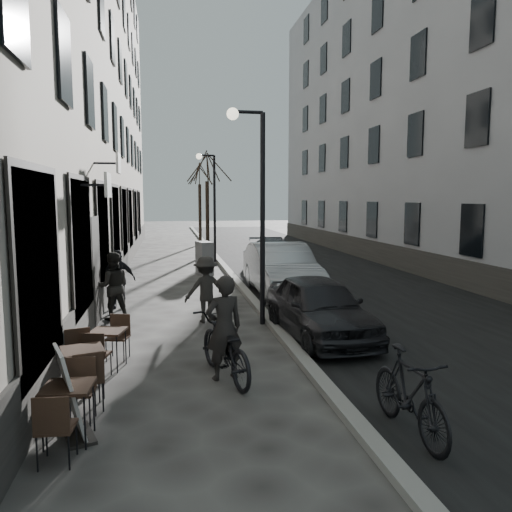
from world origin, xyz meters
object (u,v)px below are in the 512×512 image
object	(u,v)px
utility_cabinet	(204,258)
bicycle	(224,348)
car_near	(319,307)
moped	(409,394)
streetlamp_far	(211,195)
streetlamp_near	(255,193)
pedestrian_near	(113,286)
tree_far	(199,172)
tree_near	(207,167)
pedestrian_far	(118,279)
bistro_set_a	(69,407)
sign_board	(72,401)
bistro_set_c	(108,345)
pedestrian_mid	(206,289)
car_mid	(281,269)
bistro_set_b	(83,367)
car_far	(275,255)

from	to	relation	value
utility_cabinet	bicycle	distance (m)	11.50
car_near	moped	xyz separation A→B (m)	(-0.22, -4.57, -0.12)
streetlamp_far	streetlamp_near	bearing A→B (deg)	-90.00
pedestrian_near	tree_far	bearing A→B (deg)	-108.78
tree_near	pedestrian_far	world-z (taller)	tree_near
tree_near	bistro_set_a	world-z (taller)	tree_near
streetlamp_near	pedestrian_near	bearing A→B (deg)	162.10
streetlamp_near	sign_board	world-z (taller)	streetlamp_near
car_near	bicycle	bearing A→B (deg)	-141.29
bistro_set_c	sign_board	xyz separation A→B (m)	(-0.16, -2.60, 0.05)
streetlamp_near	tree_far	size ratio (longest dim) A/B	0.89
streetlamp_far	bistro_set_c	distance (m)	15.20
pedestrian_far	car_near	xyz separation A→B (m)	(4.60, -3.81, -0.14)
tree_near	moped	world-z (taller)	tree_near
streetlamp_near	pedestrian_far	size ratio (longest dim) A/B	3.14
pedestrian_mid	car_mid	xyz separation A→B (m)	(2.61, 3.12, -0.01)
moped	bistro_set_a	bearing A→B (deg)	169.38
tree_far	pedestrian_far	world-z (taller)	tree_far
car_near	bistro_set_b	bearing A→B (deg)	-155.15
bistro_set_b	pedestrian_mid	world-z (taller)	pedestrian_mid
bistro_set_c	car_near	world-z (taller)	car_near
car_near	moped	bearing A→B (deg)	-96.65
streetlamp_near	tree_far	xyz separation A→B (m)	(0.07, 21.00, 1.50)
bistro_set_a	car_mid	distance (m)	10.09
car_far	moped	xyz separation A→B (m)	(-1.42, -14.64, -0.09)
pedestrian_near	car_near	world-z (taller)	pedestrian_near
bistro_set_a	sign_board	size ratio (longest dim) A/B	1.26
bistro_set_c	moped	bearing A→B (deg)	-25.45
sign_board	bicycle	size ratio (longest dim) A/B	0.57
bistro_set_a	bicycle	distance (m)	2.83
bicycle	pedestrian_mid	world-z (taller)	pedestrian_mid
bistro_set_b	car_mid	world-z (taller)	car_mid
car_mid	moped	xyz separation A→B (m)	(-0.51, -9.49, -0.25)
tree_far	tree_near	bearing A→B (deg)	-90.00
tree_far	bistro_set_c	world-z (taller)	tree_far
streetlamp_near	bistro_set_c	world-z (taller)	streetlamp_near
bistro_set_b	utility_cabinet	bearing A→B (deg)	61.44
utility_cabinet	pedestrian_mid	world-z (taller)	pedestrian_mid
bistro_set_b	pedestrian_far	distance (m)	6.31
tree_far	utility_cabinet	bearing A→B (deg)	-93.08
streetlamp_near	bistro_set_c	xyz separation A→B (m)	(-3.14, -2.62, -2.73)
bistro_set_a	car_mid	size ratio (longest dim) A/B	0.30
bistro_set_a	car_mid	world-z (taller)	car_mid
car_far	bistro_set_b	bearing A→B (deg)	-113.61
tree_near	bistro_set_b	bearing A→B (deg)	-100.36
streetlamp_far	pedestrian_near	bearing A→B (deg)	-107.47
tree_near	pedestrian_mid	distance (m)	15.10
bicycle	streetlamp_far	bearing A→B (deg)	-109.20
sign_board	bicycle	world-z (taller)	sign_board
car_near	car_far	bearing A→B (deg)	79.39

